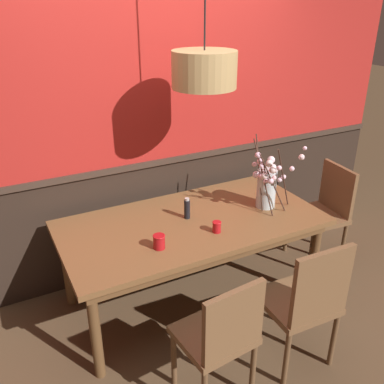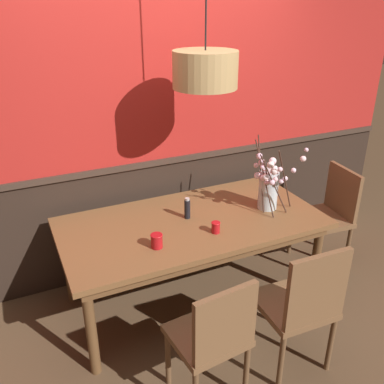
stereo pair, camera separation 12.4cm
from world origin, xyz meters
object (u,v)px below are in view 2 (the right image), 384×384
object	(u,v)px
dining_table	(192,229)
chair_far_side_right	(180,194)
chair_near_side_left	(213,336)
pendant_lamp	(205,70)
candle_holder_nearer_edge	(216,227)
candle_holder_nearer_center	(157,241)
vase_with_blossoms	(269,188)
chair_near_side_right	(301,303)
condiment_bottle	(187,209)
chair_head_east_end	(329,211)

from	to	relation	value
dining_table	chair_far_side_right	distance (m)	0.94
chair_near_side_left	pendant_lamp	size ratio (longest dim) A/B	0.71
chair_near_side_left	candle_holder_nearer_edge	distance (m)	0.82
candle_holder_nearer_edge	candle_holder_nearer_center	bearing A→B (deg)	-179.33
dining_table	vase_with_blossoms	size ratio (longest dim) A/B	3.35
dining_table	chair_near_side_right	xyz separation A→B (m)	(0.32, -0.92, -0.12)
dining_table	condiment_bottle	size ratio (longest dim) A/B	11.74
candle_holder_nearer_center	vase_with_blossoms	bearing A→B (deg)	9.26
candle_holder_nearer_center	dining_table	bearing A→B (deg)	32.76
pendant_lamp	candle_holder_nearer_center	bearing A→B (deg)	-147.16
vase_with_blossoms	candle_holder_nearer_edge	distance (m)	0.59
vase_with_blossoms	pendant_lamp	distance (m)	1.04
chair_near_side_right	chair_near_side_left	bearing A→B (deg)	179.26
dining_table	candle_holder_nearer_edge	world-z (taller)	candle_holder_nearer_edge
chair_head_east_end	vase_with_blossoms	world-z (taller)	vase_with_blossoms
dining_table	chair_far_side_right	bearing A→B (deg)	72.04
condiment_bottle	chair_near_side_right	bearing A→B (deg)	-70.76
candle_holder_nearer_edge	chair_near_side_left	bearing A→B (deg)	-118.46
chair_near_side_left	dining_table	bearing A→B (deg)	72.30
condiment_bottle	chair_head_east_end	bearing A→B (deg)	-2.01
chair_near_side_left	candle_holder_nearer_center	xyz separation A→B (m)	(-0.08, 0.68, 0.28)
chair_near_side_left	candle_holder_nearer_center	size ratio (longest dim) A/B	8.93
chair_far_side_right	chair_near_side_right	distance (m)	1.81
candle_holder_nearer_center	candle_holder_nearer_edge	xyz separation A→B (m)	(0.45, 0.01, -0.01)
pendant_lamp	dining_table	bearing A→B (deg)	-146.94
vase_with_blossoms	chair_near_side_left	bearing A→B (deg)	-137.53
chair_head_east_end	dining_table	bearing A→B (deg)	-179.91
dining_table	chair_head_east_end	world-z (taller)	chair_head_east_end
chair_far_side_right	pendant_lamp	world-z (taller)	pendant_lamp
pendant_lamp	chair_near_side_left	bearing A→B (deg)	-113.31
chair_near_side_left	vase_with_blossoms	world-z (taller)	vase_with_blossoms
chair_near_side_right	candle_holder_nearer_edge	bearing A→B (deg)	109.79
dining_table	condiment_bottle	bearing A→B (deg)	107.09
vase_with_blossoms	pendant_lamp	world-z (taller)	pendant_lamp
dining_table	vase_with_blossoms	bearing A→B (deg)	-7.12
chair_head_east_end	chair_near_side_left	distance (m)	1.90
chair_head_east_end	pendant_lamp	world-z (taller)	pendant_lamp
dining_table	chair_head_east_end	xyz separation A→B (m)	(1.38, 0.00, -0.15)
condiment_bottle	candle_holder_nearer_center	bearing A→B (deg)	-140.85
chair_near_side_left	candle_holder_nearer_center	world-z (taller)	chair_near_side_left
candle_holder_nearer_edge	pendant_lamp	world-z (taller)	pendant_lamp
dining_table	pendant_lamp	distance (m)	1.18
vase_with_blossoms	condiment_bottle	world-z (taller)	vase_with_blossoms
candle_holder_nearer_center	condiment_bottle	world-z (taller)	condiment_bottle
chair_far_side_right	candle_holder_nearer_edge	world-z (taller)	chair_far_side_right
dining_table	chair_near_side_right	world-z (taller)	chair_near_side_right
chair_near_side_right	condiment_bottle	size ratio (longest dim) A/B	5.71
chair_far_side_right	pendant_lamp	distance (m)	1.53
chair_far_side_right	chair_near_side_left	xyz separation A→B (m)	(-0.58, -1.80, -0.01)
chair_near_side_left	vase_with_blossoms	bearing A→B (deg)	42.47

